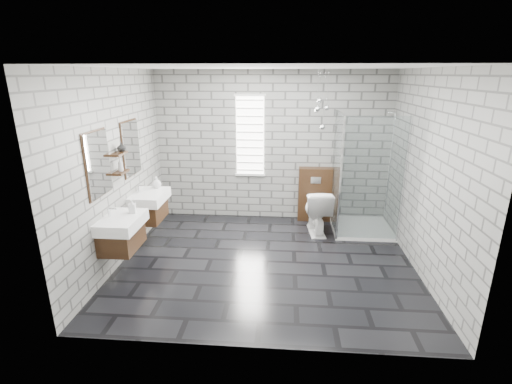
# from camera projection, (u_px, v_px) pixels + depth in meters

# --- Properties ---
(floor) EXTENTS (4.20, 3.60, 0.02)m
(floor) POSITION_uv_depth(u_px,v_px,m) (266.00, 262.00, 5.43)
(floor) COLOR black
(floor) RESTS_ON ground
(ceiling) EXTENTS (4.20, 3.60, 0.02)m
(ceiling) POSITION_uv_depth(u_px,v_px,m) (268.00, 66.00, 4.60)
(ceiling) COLOR white
(ceiling) RESTS_ON wall_back
(wall_back) EXTENTS (4.20, 0.02, 2.70)m
(wall_back) POSITION_uv_depth(u_px,v_px,m) (272.00, 147.00, 6.73)
(wall_back) COLOR gray
(wall_back) RESTS_ON floor
(wall_front) EXTENTS (4.20, 0.02, 2.70)m
(wall_front) POSITION_uv_depth(u_px,v_px,m) (257.00, 224.00, 3.30)
(wall_front) COLOR gray
(wall_front) RESTS_ON floor
(wall_left) EXTENTS (0.02, 3.60, 2.70)m
(wall_left) POSITION_uv_depth(u_px,v_px,m) (116.00, 169.00, 5.17)
(wall_left) COLOR gray
(wall_left) RESTS_ON floor
(wall_right) EXTENTS (0.02, 3.60, 2.70)m
(wall_right) POSITION_uv_depth(u_px,v_px,m) (428.00, 175.00, 4.86)
(wall_right) COLOR gray
(wall_right) RESTS_ON floor
(vanity_left) EXTENTS (0.47, 0.70, 1.57)m
(vanity_left) POSITION_uv_depth(u_px,v_px,m) (119.00, 224.00, 4.83)
(vanity_left) COLOR #392211
(vanity_left) RESTS_ON wall_left
(vanity_right) EXTENTS (0.47, 0.70, 1.57)m
(vanity_right) POSITION_uv_depth(u_px,v_px,m) (147.00, 198.00, 5.82)
(vanity_right) COLOR #392211
(vanity_right) RESTS_ON wall_left
(shelf_lower) EXTENTS (0.14, 0.30, 0.03)m
(shelf_lower) POSITION_uv_depth(u_px,v_px,m) (121.00, 172.00, 5.13)
(shelf_lower) COLOR #392211
(shelf_lower) RESTS_ON wall_left
(shelf_upper) EXTENTS (0.14, 0.30, 0.03)m
(shelf_upper) POSITION_uv_depth(u_px,v_px,m) (119.00, 154.00, 5.05)
(shelf_upper) COLOR #392211
(shelf_upper) RESTS_ON wall_left
(window) EXTENTS (0.56, 0.05, 1.48)m
(window) POSITION_uv_depth(u_px,v_px,m) (250.00, 136.00, 6.68)
(window) COLOR white
(window) RESTS_ON wall_back
(cistern_panel) EXTENTS (0.60, 0.20, 1.00)m
(cistern_panel) POSITION_uv_depth(u_px,v_px,m) (315.00, 194.00, 6.83)
(cistern_panel) COLOR #392211
(cistern_panel) RESTS_ON floor
(flush_plate) EXTENTS (0.18, 0.01, 0.12)m
(flush_plate) POSITION_uv_depth(u_px,v_px,m) (316.00, 180.00, 6.64)
(flush_plate) COLOR silver
(flush_plate) RESTS_ON cistern_panel
(shower_enclosure) EXTENTS (1.00, 1.00, 2.03)m
(shower_enclosure) POSITION_uv_depth(u_px,v_px,m) (358.00, 205.00, 6.28)
(shower_enclosure) COLOR white
(shower_enclosure) RESTS_ON floor
(pendant_cluster) EXTENTS (0.25, 0.20, 0.96)m
(pendant_cluster) POSITION_uv_depth(u_px,v_px,m) (321.00, 110.00, 6.05)
(pendant_cluster) COLOR silver
(pendant_cluster) RESTS_ON ceiling
(toilet) EXTENTS (0.50, 0.80, 0.78)m
(toilet) POSITION_uv_depth(u_px,v_px,m) (317.00, 211.00, 6.33)
(toilet) COLOR white
(toilet) RESTS_ON floor
(soap_bottle_a) EXTENTS (0.10, 0.10, 0.19)m
(soap_bottle_a) POSITION_uv_depth(u_px,v_px,m) (132.00, 206.00, 4.92)
(soap_bottle_a) COLOR #B2B2B2
(soap_bottle_a) RESTS_ON vanity_left
(soap_bottle_b) EXTENTS (0.16, 0.16, 0.18)m
(soap_bottle_b) POSITION_uv_depth(u_px,v_px,m) (157.00, 182.00, 6.01)
(soap_bottle_b) COLOR #B2B2B2
(soap_bottle_b) RESTS_ON vanity_right
(soap_bottle_c) EXTENTS (0.09, 0.09, 0.18)m
(soap_bottle_c) POSITION_uv_depth(u_px,v_px,m) (120.00, 165.00, 5.09)
(soap_bottle_c) COLOR #B2B2B2
(soap_bottle_c) RESTS_ON shelf_lower
(vase) EXTENTS (0.14, 0.14, 0.12)m
(vase) POSITION_uv_depth(u_px,v_px,m) (121.00, 147.00, 5.11)
(vase) COLOR #B2B2B2
(vase) RESTS_ON shelf_upper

